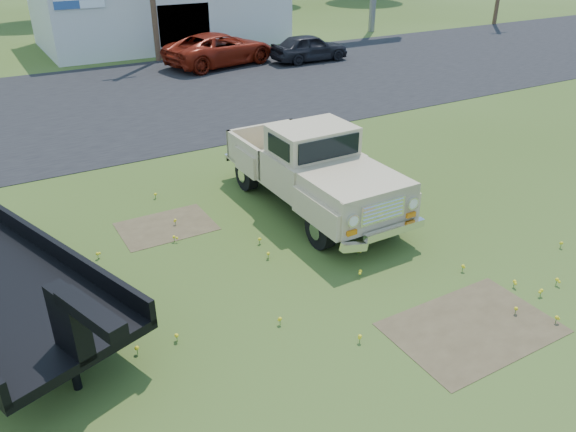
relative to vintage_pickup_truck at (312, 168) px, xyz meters
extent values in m
plane|color=#394D18|center=(-1.61, -2.65, -1.09)|extent=(140.00, 140.00, 0.00)
cube|color=black|center=(-1.61, 12.35, -1.09)|extent=(90.00, 14.00, 0.02)
cube|color=#4D4029|center=(-0.11, -5.65, -1.09)|extent=(3.00, 2.00, 0.01)
cube|color=#4D4029|center=(-3.61, 0.85, -1.09)|extent=(2.20, 1.60, 0.01)
cube|color=silver|center=(4.39, 24.35, 0.91)|extent=(14.00, 8.00, 4.00)
cube|color=black|center=(4.39, 20.40, 0.51)|extent=(3.00, 0.10, 2.20)
cube|color=white|center=(-1.11, 20.30, 2.11)|extent=(2.50, 0.08, 0.80)
imported|color=maroon|center=(4.85, 16.60, -0.27)|extent=(6.38, 3.96, 1.65)
imported|color=black|center=(9.38, 15.11, -0.37)|extent=(4.23, 1.75, 1.43)
camera|label=1|loc=(-7.05, -10.98, 5.36)|focal=35.00mm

